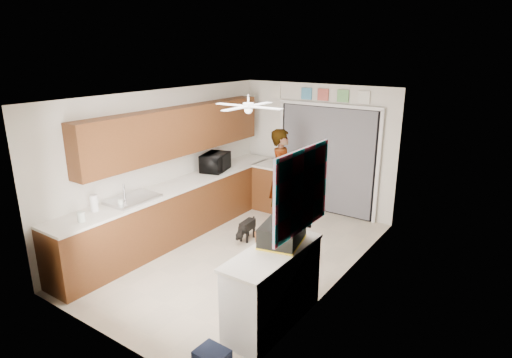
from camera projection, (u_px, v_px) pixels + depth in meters
The scene contains 38 objects.
floor at pixel (242, 254), 6.80m from camera, with size 5.00×5.00×0.00m, color #BDAF98.
ceiling at pixel (240, 95), 6.07m from camera, with size 5.00×5.00×0.00m, color white.
wall_back at pixel (317, 148), 8.40m from camera, with size 3.20×3.20×0.00m, color silver.
wall_front at pixel (99, 237), 4.47m from camera, with size 3.20×3.20×0.00m, color silver.
wall_left at pixel (166, 163), 7.30m from camera, with size 5.00×5.00×0.00m, color silver.
wall_right at pixel (339, 200), 5.57m from camera, with size 5.00×5.00×0.00m, color silver.
left_base_cabinets at pixel (181, 211), 7.38m from camera, with size 0.60×4.80×0.90m, color #5C2F16.
left_countertop at pixel (180, 185), 7.23m from camera, with size 0.62×4.80×0.04m, color white.
upper_cabinets at pixel (179, 131), 7.21m from camera, with size 0.32×4.00×0.80m, color #5C2F16.
sink_basin at pixel (133, 200), 6.44m from camera, with size 0.50×0.76×0.06m, color silver.
faucet at pixel (124, 191), 6.51m from camera, with size 0.03×0.03×0.22m, color silver.
peninsula_base at pixel (281, 189), 8.52m from camera, with size 1.00×0.60×0.90m, color #5C2F16.
peninsula_top at pixel (281, 166), 8.38m from camera, with size 1.04×0.64×0.04m, color white.
back_opening_recess at pixel (327, 160), 8.30m from camera, with size 2.00×0.06×2.10m, color black.
curtain_panel at pixel (326, 161), 8.27m from camera, with size 1.90×0.03×2.05m, color slate.
door_trim_left at pixel (281, 154), 8.83m from camera, with size 0.06×0.04×2.10m, color white.
door_trim_right at pixel (378, 169), 7.72m from camera, with size 0.06×0.04×2.10m, color white.
door_trim_head at pixel (329, 105), 7.96m from camera, with size 2.10×0.04×0.06m, color white.
header_frame_1 at pixel (306, 94), 8.20m from camera, with size 0.22×0.02×0.22m, color #4A99C6.
header_frame_2 at pixel (323, 95), 8.01m from camera, with size 0.22×0.02×0.22m, color #CA574B.
header_frame_3 at pixel (343, 96), 7.80m from camera, with size 0.22×0.02×0.22m, color #6BB366.
header_frame_4 at pixel (364, 97), 7.58m from camera, with size 0.22×0.02×0.22m, color white.
route66_sign at pixel (276, 92), 8.58m from camera, with size 0.22×0.02×0.26m, color silver.
right_counter_base at pixel (273, 289), 4.99m from camera, with size 0.50×1.40×0.90m, color white.
right_counter_top at pixel (273, 252), 4.86m from camera, with size 0.54×1.44×0.04m, color white.
abstract_painting at pixel (302, 190), 4.67m from camera, with size 0.03×1.15×0.95m, color #FF5D87.
ceiling_fan at pixel (248, 106), 6.28m from camera, with size 1.14×1.14×0.24m, color white.
microwave at pixel (215, 162), 7.95m from camera, with size 0.59×0.40×0.33m, color black.
jar_a at pixel (81, 217), 5.63m from camera, with size 0.10×0.10×0.14m, color silver.
jar_b at pixel (121, 203), 6.16m from camera, with size 0.08×0.08×0.11m, color silver.
paper_towel_roll at pixel (94, 203), 5.99m from camera, with size 0.11×0.11×0.24m, color white.
suitcase at pixel (282, 233), 5.01m from camera, with size 0.43×0.57×0.25m, color black.
suitcase_rim at pixel (282, 242), 5.04m from camera, with size 0.44×0.58×0.02m, color yellow.
suitcase_lid at pixel (295, 206), 5.16m from camera, with size 0.42×0.03×0.50m, color black.
cardboard_box at pixel (244, 309), 5.20m from camera, with size 0.34×0.26×0.21m, color #B16C37.
cabinet_door_panel at pixel (272, 254), 6.06m from camera, with size 0.45×0.03×0.68m, color #5C2F16.
man at pixel (282, 176), 7.88m from camera, with size 0.64×0.42×1.76m, color white.
dog at pixel (247, 229), 7.28m from camera, with size 0.21×0.48×0.38m, color black.
Camera 1 is at (3.68, -4.93, 3.14)m, focal length 30.00 mm.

